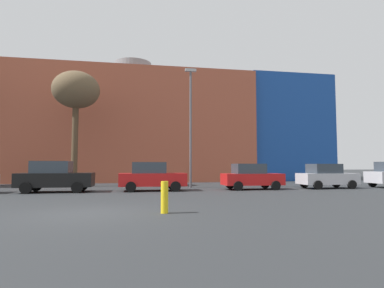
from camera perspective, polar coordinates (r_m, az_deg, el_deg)
The scene contains 9 objects.
ground_plane at distance 11.11m, azimuth -18.12°, elevation -11.77°, with size 200.00×200.00×0.00m, color #2D3033.
building_backdrop at distance 35.29m, azimuth -10.68°, elevation 2.64°, with size 41.96×12.15×12.88m.
parked_car_1 at distance 20.35m, azimuth -23.43°, elevation -5.42°, with size 4.20×2.06×1.82m.
parked_car_2 at distance 19.84m, azimuth -7.27°, elevation -5.83°, with size 4.08×2.00×1.77m.
parked_car_3 at distance 21.19m, azimuth 10.61°, elevation -5.79°, with size 3.87×1.90×1.68m.
parked_car_4 at distance 23.66m, azimuth 23.03°, elevation -5.35°, with size 3.86×1.90×1.67m.
bare_tree_1 at distance 25.93m, azimuth -20.14°, elevation 8.83°, with size 3.51×3.51×8.72m.
bollard_yellow_0 at distance 10.57m, azimuth -4.97°, elevation -9.52°, with size 0.24×0.24×1.04m, color yellow.
street_lamp at distance 22.68m, azimuth -0.25°, elevation 4.32°, with size 0.80×0.24×8.54m.
Camera 1 is at (1.48, -10.90, 1.56)m, focal length 29.63 mm.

